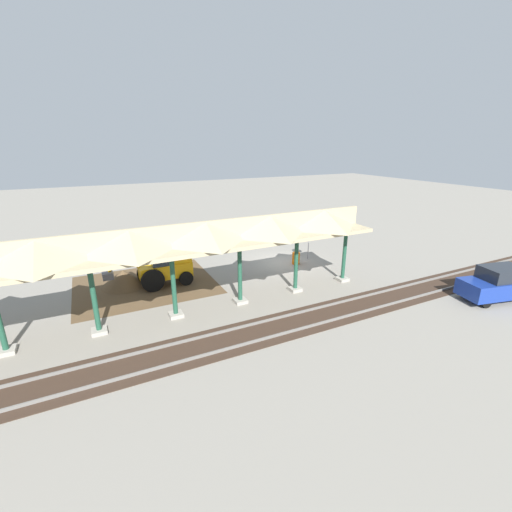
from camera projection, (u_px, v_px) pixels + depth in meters
The scene contains 9 objects.
ground_plane at pixel (282, 262), 26.07m from camera, with size 120.00×120.00×0.00m, color gray.
dirt_work_zone at pixel (146, 285), 21.87m from camera, with size 8.46×7.00×0.01m, color brown.
platform_canopy at pixel (170, 240), 16.59m from camera, with size 23.29×3.20×4.90m.
rail_tracks at pixel (359, 306), 19.00m from camera, with size 60.00×2.58×0.15m.
stop_sign at pixel (309, 239), 26.17m from camera, with size 0.68×0.39×2.23m.
backhoe at pixel (163, 266), 21.50m from camera, with size 5.29×1.75×2.82m.
dirt_mound at pixel (125, 285), 21.78m from camera, with size 5.62×5.62×2.07m, color brown.
distant_parked_car at pixel (498, 284), 19.55m from camera, with size 4.48×2.62×1.98m.
traffic_barrel at pixel (296, 258), 25.53m from camera, with size 0.56×0.56×0.90m, color orange.
Camera 1 is at (12.77, 21.12, 8.64)m, focal length 24.00 mm.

